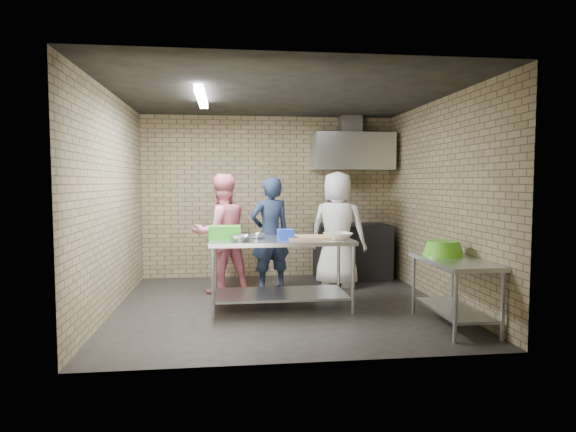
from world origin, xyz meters
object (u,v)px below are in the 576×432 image
Objects in this scene: man_navy at (270,234)px; woman_pink at (221,233)px; blue_tub at (286,234)px; side_counter at (454,292)px; bottle_red at (352,157)px; woman_white at (338,229)px; green_crate at (225,232)px; stove at (352,251)px; bottle_green at (375,158)px; green_basin at (443,248)px; prep_table at (281,273)px.

man_navy is 0.97× the size of woman_pink.
blue_tub is 0.12× the size of man_navy.
side_counter is 3.29m from woman_pink.
woman_pink reaches higher than man_navy.
bottle_red is 2.14m from man_navy.
green_crate is at bearing 58.61° from woman_white.
bottle_green is (0.45, 0.24, 1.57)m from stove.
green_basin is 0.26× the size of woman_white.
blue_tub is at bearing 153.63° from side_counter.
green_crate is 0.24× the size of man_navy.
woman_pink is at bearing -155.06° from bottle_red.
woman_white reaches higher than green_basin.
side_counter is 0.70× the size of woman_pink.
blue_tub is (0.05, -0.10, 0.51)m from prep_table.
side_counter is at bearing -90.00° from bottle_green.
prep_table is 2.24m from stove.
side_counter is at bearing 116.68° from man_navy.
side_counter is 6.09× the size of blue_tub.
stove is 2.61× the size of green_basin.
bottle_green is at bearing 28.07° from stove.
green_basin is (1.81, -0.73, 0.39)m from prep_table.
bottle_red reaches higher than green_basin.
green_crate is 2.00× the size of blue_tub.
bottle_green is 0.09× the size of man_navy.
woman_pink is at bearing -13.91° from man_navy.
blue_tub is 0.43× the size of green_basin.
bottle_green reaches higher than woman_pink.
prep_table reaches higher than side_counter.
stove is 2.57m from green_basin.
blue_tub is at bearing 78.55° from man_navy.
side_counter is at bearing -23.54° from green_crate.
bottle_green is at bearing 49.81° from blue_tub.
side_counter is 2.79m from stove.
woman_white is at bearing -117.30° from bottle_red.
blue_tub is at bearing -63.43° from prep_table.
woman_pink is 1.76m from woman_white.
woman_white reaches higher than green_crate.
woman_white reaches higher than prep_table.
bottle_green is at bearing 179.85° from woman_pink.
green_crate is at bearing 37.69° from man_navy.
prep_table is 1.99m from green_basin.
green_basin is 2.06m from woman_white.
woman_white is at bearing 113.26° from green_basin.
bottle_red reaches higher than bottle_green.
side_counter is 2.82m from green_crate.
green_basin reaches higher than prep_table.
green_basin reaches higher than stove.
green_basin is (-0.02, 0.25, 0.46)m from side_counter.
woman_pink is (-2.57, 1.72, 0.02)m from green_basin.
man_navy reaches higher than green_crate.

